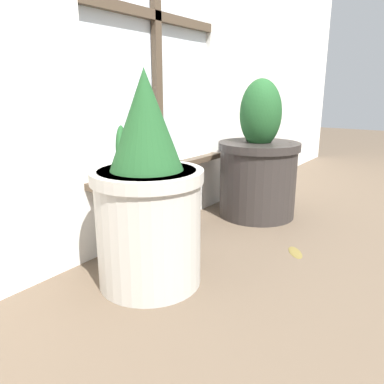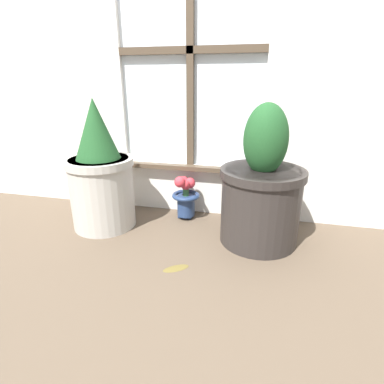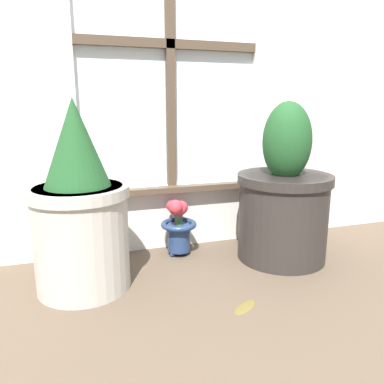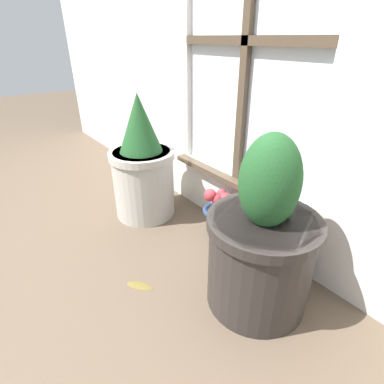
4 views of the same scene
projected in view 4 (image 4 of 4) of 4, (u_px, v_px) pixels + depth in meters
The scene contains 5 objects.
ground_plane at pixel (133, 273), 1.24m from camera, with size 10.00×10.00×0.00m, color brown.
potted_plant_left at pixel (143, 167), 1.54m from camera, with size 0.33×0.33×0.65m.
potted_plant_right at pixel (261, 245), 1.01m from camera, with size 0.38×0.38×0.64m.
flower_vase at pixel (218, 211), 1.43m from camera, with size 0.15×0.15×0.25m.
fallen_leaf at pixel (140, 285), 1.18m from camera, with size 0.12×0.10×0.01m.
Camera 4 is at (0.90, -0.38, 0.87)m, focal length 28.00 mm.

